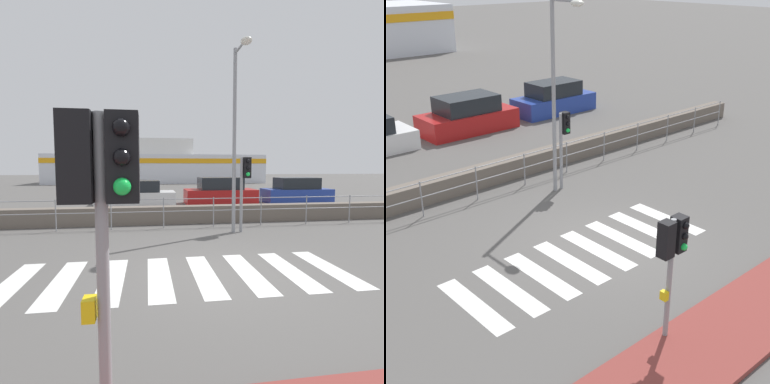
% 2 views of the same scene
% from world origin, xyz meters
% --- Properties ---
extents(ground_plane, '(160.00, 160.00, 0.00)m').
position_xyz_m(ground_plane, '(0.00, 0.00, 0.00)').
color(ground_plane, '#565451').
extents(crosswalk, '(6.75, 2.40, 0.01)m').
position_xyz_m(crosswalk, '(-0.80, 0.00, 0.00)').
color(crosswalk, silver).
rests_on(crosswalk, ground_plane).
extents(seawall, '(25.98, 0.55, 0.66)m').
position_xyz_m(seawall, '(0.00, 5.59, 0.33)').
color(seawall, '#6B6056').
rests_on(seawall, ground_plane).
extents(harbor_fence, '(23.42, 0.04, 1.08)m').
position_xyz_m(harbor_fence, '(0.00, 4.72, 0.72)').
color(harbor_fence, gray).
rests_on(harbor_fence, ground_plane).
extents(traffic_light_near, '(0.58, 0.41, 2.57)m').
position_xyz_m(traffic_light_near, '(-1.81, -3.40, 2.00)').
color(traffic_light_near, gray).
rests_on(traffic_light_near, ground_plane).
extents(traffic_light_far, '(0.34, 0.32, 2.47)m').
position_xyz_m(traffic_light_far, '(1.71, 3.69, 1.82)').
color(traffic_light_far, gray).
rests_on(traffic_light_far, ground_plane).
extents(streetlamp, '(0.32, 1.32, 5.89)m').
position_xyz_m(streetlamp, '(1.35, 3.45, 3.68)').
color(streetlamp, gray).
rests_on(streetlamp, ground_plane).
extents(ferry_boat, '(28.29, 7.53, 7.63)m').
position_xyz_m(ferry_boat, '(-0.69, 35.82, 2.48)').
color(ferry_boat, silver).
rests_on(ferry_boat, ground_plane).
extents(parked_car_white, '(4.36, 1.85, 1.40)m').
position_xyz_m(parked_car_white, '(-2.09, 11.32, 0.59)').
color(parked_car_white, silver).
rests_on(parked_car_white, ground_plane).
extents(parked_car_red, '(4.10, 1.89, 1.55)m').
position_xyz_m(parked_car_red, '(2.77, 11.32, 0.66)').
color(parked_car_red, '#B21919').
rests_on(parked_car_red, ground_plane).
extents(parked_car_blue, '(4.03, 1.71, 1.51)m').
position_xyz_m(parked_car_blue, '(7.56, 11.32, 0.64)').
color(parked_car_blue, '#233D9E').
rests_on(parked_car_blue, ground_plane).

